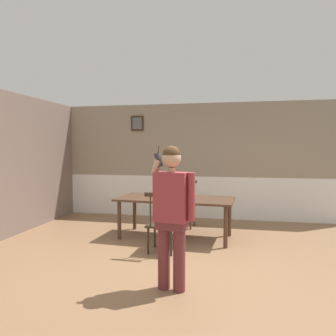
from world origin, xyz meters
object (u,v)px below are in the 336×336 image
Objects in this scene: dining_table at (175,202)px; chair_by_doorway at (162,223)px; person_figure at (172,208)px; chair_near_window at (186,204)px.

chair_by_doorway reaches higher than dining_table.
person_figure reaches higher than chair_by_doorway.
dining_table is 0.88m from chair_near_window.
chair_near_window is at bearing 88.31° from chair_by_doorway.
person_figure is at bearing -70.06° from chair_by_doorway.
chair_by_doorway is (-0.11, -1.72, -0.01)m from chair_near_window.
chair_by_doorway is 1.44m from person_figure.
dining_table is 2.23× the size of chair_by_doorway.
chair_near_window is at bearing -74.28° from person_figure.
dining_table is at bearing 93.42° from chair_near_window.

